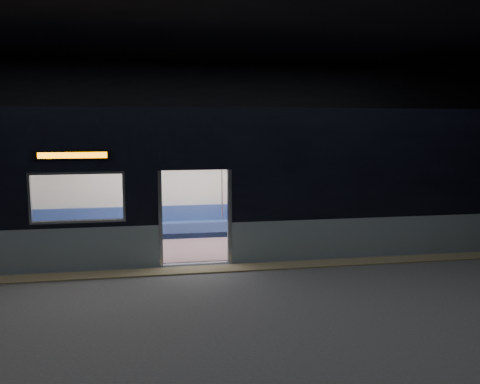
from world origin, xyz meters
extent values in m
cube|color=#47494C|center=(0.00, 0.00, -0.01)|extent=(24.00, 14.00, 0.01)
cube|color=black|center=(0.00, 0.00, 4.98)|extent=(24.00, 14.00, 0.04)
cube|color=black|center=(0.00, 6.98, 2.50)|extent=(24.00, 0.04, 5.00)
cube|color=black|center=(0.00, -6.98, 2.50)|extent=(24.00, 0.04, 5.00)
cube|color=#8C7F59|center=(0.00, 0.55, 0.01)|extent=(22.80, 0.50, 0.03)
cube|color=gray|center=(4.85, 1.06, 0.45)|extent=(8.30, 0.12, 0.90)
cube|color=black|center=(4.85, 1.06, 2.05)|extent=(8.30, 0.12, 2.30)
cube|color=black|center=(0.00, 1.06, 2.62)|extent=(1.40, 0.12, 1.15)
cube|color=#B7BABC|center=(-0.74, 1.06, 1.02)|extent=(0.08, 0.14, 2.05)
cube|color=#B7BABC|center=(0.74, 1.06, 1.02)|extent=(0.08, 0.14, 2.05)
cube|color=black|center=(-2.45, 0.98, 2.39)|extent=(1.50, 0.04, 0.18)
cube|color=#FF8400|center=(-2.45, 0.97, 2.39)|extent=(1.34, 0.03, 0.12)
cube|color=silver|center=(0.00, 3.94, 1.60)|extent=(18.00, 0.12, 3.20)
cube|color=black|center=(0.00, 2.50, 3.28)|extent=(18.00, 3.00, 0.15)
cube|color=#856063|center=(0.00, 2.50, 0.02)|extent=(17.76, 2.76, 0.04)
cube|color=silver|center=(0.00, 2.50, 2.35)|extent=(17.76, 2.76, 0.10)
cube|color=navy|center=(0.00, 3.62, 0.24)|extent=(11.00, 0.48, 0.41)
cube|color=navy|center=(0.00, 3.81, 0.65)|extent=(11.00, 0.10, 0.40)
cube|color=#7C5B61|center=(-3.30, 1.41, 0.24)|extent=(4.40, 0.48, 0.41)
cube|color=#7C5B61|center=(3.30, 1.41, 0.24)|extent=(4.40, 0.48, 0.41)
cylinder|color=silver|center=(-0.95, 1.37, 1.17)|extent=(0.04, 0.04, 2.26)
cylinder|color=silver|center=(-0.95, 3.63, 1.17)|extent=(0.04, 0.04, 2.26)
cylinder|color=silver|center=(0.95, 1.37, 1.17)|extent=(0.04, 0.04, 2.26)
cylinder|color=silver|center=(0.95, 3.63, 1.17)|extent=(0.04, 0.04, 2.26)
cylinder|color=silver|center=(0.00, 3.58, 1.95)|extent=(11.00, 0.03, 0.03)
cube|color=black|center=(1.53, 3.38, 0.54)|extent=(0.18, 0.51, 0.17)
cube|color=black|center=(1.76, 3.38, 0.54)|extent=(0.18, 0.51, 0.17)
cylinder|color=black|center=(1.53, 3.15, 0.26)|extent=(0.12, 0.12, 0.43)
cylinder|color=black|center=(1.76, 3.15, 0.26)|extent=(0.12, 0.12, 0.43)
cube|color=#CC5683|center=(1.65, 3.59, 0.56)|extent=(0.43, 0.24, 0.22)
cylinder|color=#CC5683|center=(1.65, 3.62, 0.94)|extent=(0.43, 0.43, 0.56)
sphere|color=tan|center=(1.65, 3.60, 1.34)|extent=(0.23, 0.23, 0.23)
sphere|color=black|center=(1.65, 3.64, 1.38)|extent=(0.24, 0.24, 0.24)
cube|color=black|center=(1.68, 3.30, 0.70)|extent=(0.34, 0.31, 0.15)
cube|color=white|center=(3.86, 3.85, 1.46)|extent=(0.95, 0.03, 0.62)
camera|label=1|loc=(-0.96, -9.62, 3.02)|focal=38.00mm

